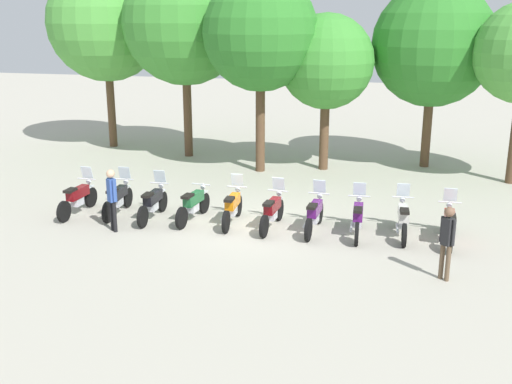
{
  "coord_description": "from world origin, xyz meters",
  "views": [
    {
      "loc": [
        4.28,
        -16.32,
        5.98
      ],
      "look_at": [
        0.0,
        0.5,
        0.9
      ],
      "focal_mm": 42.95,
      "sensor_mm": 36.0,
      "label": 1
    }
  ],
  "objects_px": {
    "motorcycle_5": "(272,211)",
    "motorcycle_2": "(153,202)",
    "tree_4": "(433,45)",
    "tree_0": "(106,23)",
    "motorcycle_0": "(78,198)",
    "motorcycle_8": "(403,218)",
    "tree_3": "(326,62)",
    "motorcycle_1": "(118,198)",
    "motorcycle_4": "(233,207)",
    "motorcycle_7": "(358,217)",
    "tree_2": "(260,33)",
    "tree_1": "(185,23)",
    "motorcycle_6": "(315,214)",
    "motorcycle_9": "(449,224)",
    "person_1": "(112,195)",
    "motorcycle_3": "(193,204)",
    "person_0": "(447,237)"
  },
  "relations": [
    {
      "from": "motorcycle_0",
      "to": "tree_1",
      "type": "bearing_deg",
      "value": -2.23
    },
    {
      "from": "motorcycle_8",
      "to": "person_1",
      "type": "xyz_separation_m",
      "value": [
        -7.98,
        -1.61,
        0.56
      ]
    },
    {
      "from": "motorcycle_7",
      "to": "motorcycle_3",
      "type": "bearing_deg",
      "value": 85.63
    },
    {
      "from": "tree_1",
      "to": "motorcycle_0",
      "type": "bearing_deg",
      "value": -93.49
    },
    {
      "from": "motorcycle_0",
      "to": "motorcycle_4",
      "type": "xyz_separation_m",
      "value": [
        4.88,
        0.3,
        0.0
      ]
    },
    {
      "from": "motorcycle_1",
      "to": "person_1",
      "type": "relative_size",
      "value": 1.21
    },
    {
      "from": "tree_3",
      "to": "tree_4",
      "type": "distance_m",
      "value": 4.22
    },
    {
      "from": "motorcycle_9",
      "to": "motorcycle_4",
      "type": "bearing_deg",
      "value": 89.48
    },
    {
      "from": "motorcycle_0",
      "to": "motorcycle_8",
      "type": "distance_m",
      "value": 9.78
    },
    {
      "from": "motorcycle_9",
      "to": "tree_2",
      "type": "xyz_separation_m",
      "value": [
        -6.83,
        6.35,
        4.74
      ]
    },
    {
      "from": "motorcycle_1",
      "to": "motorcycle_5",
      "type": "xyz_separation_m",
      "value": [
        4.89,
        -0.07,
        0.0
      ]
    },
    {
      "from": "motorcycle_9",
      "to": "person_1",
      "type": "xyz_separation_m",
      "value": [
        -9.2,
        -1.43,
        0.56
      ]
    },
    {
      "from": "tree_1",
      "to": "motorcycle_8",
      "type": "bearing_deg",
      "value": -40.77
    },
    {
      "from": "motorcycle_0",
      "to": "motorcycle_8",
      "type": "bearing_deg",
      "value": -86.27
    },
    {
      "from": "motorcycle_2",
      "to": "tree_3",
      "type": "height_order",
      "value": "tree_3"
    },
    {
      "from": "motorcycle_2",
      "to": "person_1",
      "type": "relative_size",
      "value": 1.21
    },
    {
      "from": "motorcycle_7",
      "to": "motorcycle_8",
      "type": "xyz_separation_m",
      "value": [
        1.22,
        0.2,
        0.0
      ]
    },
    {
      "from": "person_0",
      "to": "tree_4",
      "type": "distance_m",
      "value": 11.89
    },
    {
      "from": "person_1",
      "to": "motorcycle_6",
      "type": "bearing_deg",
      "value": -39.65
    },
    {
      "from": "motorcycle_5",
      "to": "tree_1",
      "type": "height_order",
      "value": "tree_1"
    },
    {
      "from": "motorcycle_7",
      "to": "motorcycle_1",
      "type": "bearing_deg",
      "value": 86.11
    },
    {
      "from": "motorcycle_0",
      "to": "person_0",
      "type": "bearing_deg",
      "value": -100.89
    },
    {
      "from": "motorcycle_4",
      "to": "motorcycle_6",
      "type": "height_order",
      "value": "same"
    },
    {
      "from": "motorcycle_1",
      "to": "motorcycle_8",
      "type": "height_order",
      "value": "same"
    },
    {
      "from": "tree_2",
      "to": "tree_4",
      "type": "relative_size",
      "value": 1.04
    },
    {
      "from": "motorcycle_6",
      "to": "tree_3",
      "type": "distance_m",
      "value": 8.2
    },
    {
      "from": "motorcycle_7",
      "to": "tree_2",
      "type": "relative_size",
      "value": 0.29
    },
    {
      "from": "motorcycle_1",
      "to": "motorcycle_6",
      "type": "bearing_deg",
      "value": -94.13
    },
    {
      "from": "motorcycle_5",
      "to": "motorcycle_2",
      "type": "bearing_deg",
      "value": 94.71
    },
    {
      "from": "motorcycle_5",
      "to": "tree_1",
      "type": "xyz_separation_m",
      "value": [
        -5.6,
        8.21,
        5.09
      ]
    },
    {
      "from": "motorcycle_2",
      "to": "person_1",
      "type": "xyz_separation_m",
      "value": [
        -0.65,
        -1.3,
        0.56
      ]
    },
    {
      "from": "motorcycle_0",
      "to": "motorcycle_5",
      "type": "height_order",
      "value": "same"
    },
    {
      "from": "motorcycle_9",
      "to": "motorcycle_1",
      "type": "bearing_deg",
      "value": 89.91
    },
    {
      "from": "motorcycle_6",
      "to": "tree_3",
      "type": "bearing_deg",
      "value": 9.0
    },
    {
      "from": "motorcycle_4",
      "to": "tree_0",
      "type": "bearing_deg",
      "value": 40.04
    },
    {
      "from": "tree_4",
      "to": "tree_1",
      "type": "bearing_deg",
      "value": -176.78
    },
    {
      "from": "motorcycle_2",
      "to": "motorcycle_7",
      "type": "bearing_deg",
      "value": -90.32
    },
    {
      "from": "motorcycle_2",
      "to": "motorcycle_8",
      "type": "xyz_separation_m",
      "value": [
        7.33,
        0.3,
        0.0
      ]
    },
    {
      "from": "person_0",
      "to": "tree_0",
      "type": "height_order",
      "value": "tree_0"
    },
    {
      "from": "motorcycle_1",
      "to": "motorcycle_4",
      "type": "bearing_deg",
      "value": -93.1
    },
    {
      "from": "tree_1",
      "to": "tree_3",
      "type": "height_order",
      "value": "tree_1"
    },
    {
      "from": "motorcycle_3",
      "to": "tree_0",
      "type": "relative_size",
      "value": 0.27
    },
    {
      "from": "motorcycle_6",
      "to": "tree_4",
      "type": "distance_m",
      "value": 10.22
    },
    {
      "from": "motorcycle_6",
      "to": "motorcycle_7",
      "type": "relative_size",
      "value": 1.0
    },
    {
      "from": "motorcycle_5",
      "to": "tree_0",
      "type": "relative_size",
      "value": 0.27
    },
    {
      "from": "motorcycle_1",
      "to": "tree_4",
      "type": "height_order",
      "value": "tree_4"
    },
    {
      "from": "motorcycle_4",
      "to": "person_0",
      "type": "bearing_deg",
      "value": -116.84
    },
    {
      "from": "motorcycle_2",
      "to": "tree_4",
      "type": "xyz_separation_m",
      "value": [
        8.0,
        8.84,
        4.28
      ]
    },
    {
      "from": "motorcycle_7",
      "to": "tree_2",
      "type": "xyz_separation_m",
      "value": [
        -4.38,
        6.38,
        4.74
      ]
    },
    {
      "from": "motorcycle_7",
      "to": "person_0",
      "type": "height_order",
      "value": "person_0"
    }
  ]
}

